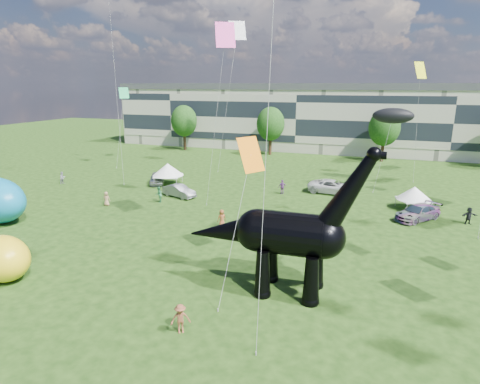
% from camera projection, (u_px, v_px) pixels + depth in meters
% --- Properties ---
extents(ground, '(220.00, 220.00, 0.00)m').
position_uv_depth(ground, '(222.00, 308.00, 23.85)').
color(ground, '#16330C').
rests_on(ground, ground).
extents(terrace_row, '(78.00, 11.00, 12.00)m').
position_uv_depth(terrace_row, '(302.00, 120.00, 81.22)').
color(terrace_row, beige).
rests_on(terrace_row, ground).
extents(tree_far_left, '(5.20, 5.20, 9.44)m').
position_uv_depth(tree_far_left, '(184.00, 118.00, 80.19)').
color(tree_far_left, '#382314').
rests_on(tree_far_left, ground).
extents(tree_mid_left, '(5.20, 5.20, 9.44)m').
position_uv_depth(tree_mid_left, '(271.00, 121.00, 74.28)').
color(tree_mid_left, '#382314').
rests_on(tree_mid_left, ground).
extents(tree_mid_right, '(5.20, 5.20, 9.44)m').
position_uv_depth(tree_mid_right, '(385.00, 125.00, 67.72)').
color(tree_mid_right, '#382314').
rests_on(tree_mid_right, ground).
extents(dinosaur_sculpture, '(12.16, 3.43, 9.96)m').
position_uv_depth(dinosaur_sculpture, '(283.00, 235.00, 25.06)').
color(dinosaur_sculpture, black).
rests_on(dinosaur_sculpture, ground).
extents(car_silver, '(3.68, 4.82, 1.53)m').
position_uv_depth(car_silver, '(157.00, 178.00, 53.62)').
color(car_silver, '#B6B6BB').
rests_on(car_silver, ground).
extents(car_grey, '(4.61, 2.80, 1.43)m').
position_uv_depth(car_grey, '(179.00, 191.00, 47.35)').
color(car_grey, slate).
rests_on(car_grey, ground).
extents(car_white, '(6.10, 3.15, 1.65)m').
position_uv_depth(car_white, '(333.00, 187.00, 48.84)').
color(car_white, silver).
rests_on(car_white, ground).
extents(car_dark, '(4.94, 5.37, 1.51)m').
position_uv_depth(car_dark, '(418.00, 213.00, 39.25)').
color(car_dark, '#595960').
rests_on(car_dark, ground).
extents(gazebo_near, '(4.70, 4.70, 2.48)m').
position_uv_depth(gazebo_near, '(414.00, 193.00, 42.41)').
color(gazebo_near, white).
rests_on(gazebo_near, ground).
extents(gazebo_left, '(4.92, 4.92, 2.84)m').
position_uv_depth(gazebo_left, '(168.00, 170.00, 52.91)').
color(gazebo_left, white).
rests_on(gazebo_left, ground).
extents(inflatable_yellow, '(4.56, 3.79, 3.14)m').
position_uv_depth(inflatable_yellow, '(3.00, 259.00, 26.95)').
color(inflatable_yellow, yellow).
rests_on(inflatable_yellow, ground).
extents(visitors, '(55.53, 40.77, 1.80)m').
position_uv_depth(visitors, '(244.00, 209.00, 39.97)').
color(visitors, '#2B2792').
rests_on(visitors, ground).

